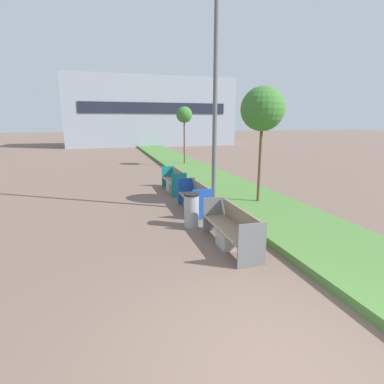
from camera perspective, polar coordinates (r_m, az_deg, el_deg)
The scene contains 10 objects.
ground_plane at distance 4.29m, azimuth 15.91°, elevation -29.79°, with size 180.00×180.00×0.00m, color brown.
planter_grass_strip at distance 15.69m, azimuth 2.76°, elevation 2.92°, with size 2.80×120.00×0.18m.
building_backdrop at distance 38.42m, azimuth -7.70°, elevation 14.82°, with size 19.97×5.46×8.06m.
bench_grey_frame at distance 7.17m, azimuth 7.59°, elevation -7.48°, with size 0.65×2.21×0.94m.
bench_blue_frame at distance 9.91m, azimuth 0.51°, elevation -1.57°, with size 0.65×1.91×0.94m.
bench_teal_frame at distance 12.76m, azimuth -3.38°, elevation 1.79°, with size 0.65×2.06×0.94m.
litter_bin at distance 8.40m, azimuth -0.08°, elevation -3.48°, with size 0.43×0.43×0.95m.
street_lamp_post at distance 9.82m, azimuth 4.56°, elevation 23.90°, with size 0.24×0.44×8.66m.
sapling_tree_near at distance 10.46m, azimuth 13.29°, elevation 15.07°, with size 1.45×1.45×4.03m.
sapling_tree_far at distance 19.96m, azimuth -1.49°, elevation 14.38°, with size 1.04×1.04×3.86m.
Camera 1 is at (-1.81, -2.60, 2.89)m, focal length 28.00 mm.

